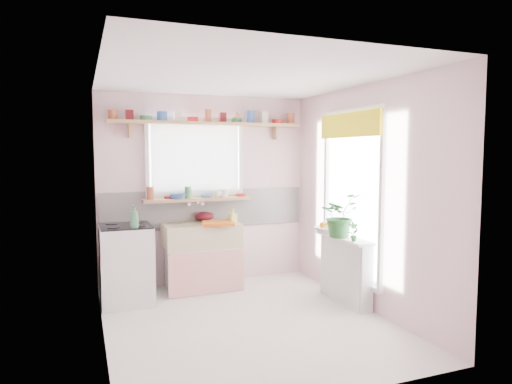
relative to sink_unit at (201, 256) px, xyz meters
name	(u,v)px	position (x,y,z in m)	size (l,w,h in m)	color
room	(273,183)	(0.81, -0.43, 0.94)	(3.20, 3.20, 3.20)	white
sink_unit	(201,256)	(0.00, 0.00, 0.00)	(0.95, 0.65, 1.11)	white
cooker	(126,264)	(-0.95, -0.24, 0.03)	(0.58, 0.58, 0.93)	white
radiator_ledge	(345,268)	(1.45, -1.09, -0.03)	(0.22, 0.95, 0.78)	white
windowsill	(197,199)	(0.00, 0.19, 0.71)	(1.40, 0.22, 0.04)	tan
pine_shelf	(208,124)	(0.15, 0.18, 1.69)	(2.52, 0.24, 0.04)	tan
shelf_crockery	(207,118)	(0.13, 0.18, 1.76)	(2.47, 0.11, 0.12)	#A55133
sill_crockery	(194,194)	(-0.05, 0.19, 0.78)	(1.35, 0.11, 0.12)	#A55133
dish_tray	(218,223)	(0.17, -0.19, 0.44)	(0.39, 0.29, 0.04)	orange
colander	(204,216)	(0.10, 0.21, 0.48)	(0.26, 0.26, 0.12)	#4F0D19
jade_plant	(340,215)	(1.36, -1.10, 0.60)	(0.46, 0.40, 0.51)	#255D29
fruit_bowl	(327,230)	(1.36, -0.82, 0.38)	(0.29, 0.29, 0.07)	silver
herb_pot	(353,231)	(1.36, -1.39, 0.45)	(0.12, 0.08, 0.22)	#285C25
soap_bottle_sink	(233,216)	(0.37, -0.16, 0.51)	(0.09, 0.09, 0.19)	#CACD5B
sill_cup	(217,194)	(0.25, 0.13, 0.77)	(0.11, 0.11, 0.09)	#EDE5CD
sill_bowl	(178,196)	(-0.27, 0.13, 0.76)	(0.20, 0.20, 0.06)	#315AA0
shelf_vase	(237,118)	(0.57, 0.24, 1.78)	(0.13, 0.13, 0.14)	#99572F
cooker_bottle	(134,217)	(-0.87, -0.46, 0.61)	(0.10, 0.10, 0.25)	#3C7852
fruit	(327,225)	(1.37, -0.81, 0.44)	(0.20, 0.14, 0.10)	orange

